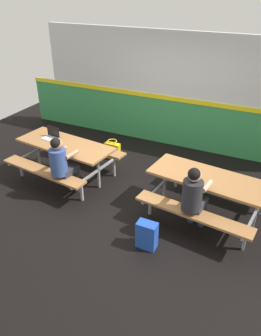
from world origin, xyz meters
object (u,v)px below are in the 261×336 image
(laptop_silver, at_px, (51,136))
(picnic_table_right, at_px, (209,186))
(picnic_table_left, at_px, (66,151))
(student_nearer, at_px, (62,162))
(student_further, at_px, (194,195))
(backpack_dark, at_px, (147,235))
(tote_bag_bright, at_px, (113,150))

(laptop_silver, bearing_deg, picnic_table_right, -1.95)
(picnic_table_left, xyz_separation_m, picnic_table_right, (2.85, -0.03, 0.00))
(student_nearer, relative_size, student_further, 1.00)
(picnic_table_right, distance_m, backpack_dark, 1.34)
(picnic_table_right, bearing_deg, backpack_dark, -117.13)
(picnic_table_left, relative_size, backpack_dark, 4.61)
(student_nearer, bearing_deg, laptop_silver, 137.36)
(picnic_table_right, height_order, student_nearer, student_nearer)
(picnic_table_left, height_order, tote_bag_bright, picnic_table_left)
(laptop_silver, xyz_separation_m, tote_bag_bright, (0.83, 1.01, -0.59))
(laptop_silver, height_order, backpack_dark, laptop_silver)
(student_further, xyz_separation_m, laptop_silver, (-3.13, 0.66, 0.08))
(student_further, relative_size, backpack_dark, 2.74)
(student_further, distance_m, laptop_silver, 3.20)
(student_nearer, bearing_deg, tote_bag_bright, 87.24)
(picnic_table_right, distance_m, laptop_silver, 3.24)
(picnic_table_left, xyz_separation_m, student_further, (2.75, -0.58, 0.13))
(picnic_table_left, height_order, picnic_table_right, same)
(student_nearer, bearing_deg, student_further, 0.66)
(backpack_dark, relative_size, tote_bag_bright, 1.02)
(picnic_table_left, relative_size, tote_bag_bright, 4.72)
(picnic_table_right, bearing_deg, student_further, -100.41)
(student_further, height_order, tote_bag_bright, student_further)
(tote_bag_bright, bearing_deg, backpack_dark, -51.39)
(laptop_silver, distance_m, tote_bag_bright, 1.43)
(picnic_table_right, bearing_deg, student_nearer, -166.96)
(student_nearer, distance_m, backpack_dark, 2.04)
(student_nearer, bearing_deg, backpack_dark, -16.92)
(student_nearer, height_order, student_further, same)
(backpack_dark, xyz_separation_m, tote_bag_bright, (-1.81, 2.27, -0.02))
(student_further, height_order, laptop_silver, student_further)
(student_further, bearing_deg, laptop_silver, 168.12)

